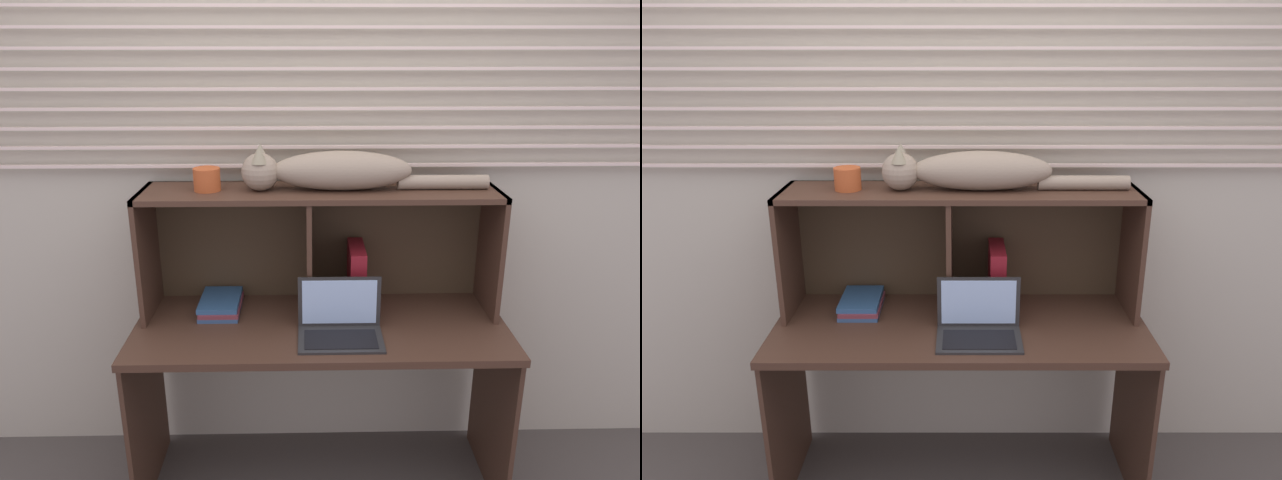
# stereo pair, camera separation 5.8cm
# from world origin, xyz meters

# --- Properties ---
(back_panel_with_blinds) EXTENTS (4.40, 0.08, 2.50)m
(back_panel_with_blinds) POSITION_xyz_m (0.00, 0.55, 1.26)
(back_panel_with_blinds) COLOR beige
(back_panel_with_blinds) RESTS_ON ground
(desk) EXTENTS (1.48, 0.60, 0.76)m
(desk) POSITION_xyz_m (0.00, 0.21, 0.62)
(desk) COLOR #442C1F
(desk) RESTS_ON ground
(hutch_shelf_unit) EXTENTS (1.42, 0.32, 0.52)m
(hutch_shelf_unit) POSITION_xyz_m (-0.01, 0.38, 1.12)
(hutch_shelf_unit) COLOR #442C1F
(hutch_shelf_unit) RESTS_ON desk
(cat) EXTENTS (0.97, 0.16, 0.18)m
(cat) POSITION_xyz_m (0.05, 0.34, 1.36)
(cat) COLOR gray
(cat) RESTS_ON hutch_shelf_unit
(laptop) EXTENTS (0.32, 0.21, 0.22)m
(laptop) POSITION_xyz_m (0.07, 0.11, 0.81)
(laptop) COLOR #292929
(laptop) RESTS_ON desk
(binder_upright) EXTENTS (0.06, 0.23, 0.28)m
(binder_upright) POSITION_xyz_m (0.15, 0.34, 0.90)
(binder_upright) COLOR maroon
(binder_upright) RESTS_ON desk
(book_stack) EXTENTS (0.17, 0.25, 0.05)m
(book_stack) POSITION_xyz_m (-0.41, 0.34, 0.79)
(book_stack) COLOR #335481
(book_stack) RESTS_ON desk
(small_basket) EXTENTS (0.10, 0.10, 0.09)m
(small_basket) POSITION_xyz_m (-0.44, 0.34, 1.33)
(small_basket) COLOR #B85026
(small_basket) RESTS_ON hutch_shelf_unit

